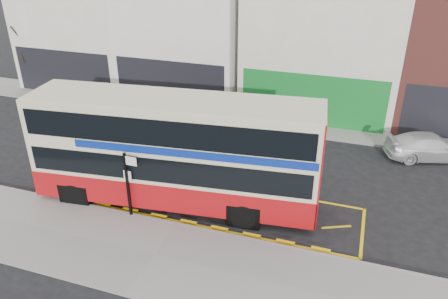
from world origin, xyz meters
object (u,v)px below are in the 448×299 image
(double_decker_bus, at_px, (176,151))
(car_silver, at_px, (105,102))
(car_grey, at_px, (246,121))
(car_white, at_px, (430,147))
(street_tree_left, at_px, (25,32))
(street_tree_right, at_px, (350,70))
(bus_stop_post, at_px, (128,179))

(double_decker_bus, bearing_deg, car_silver, 131.17)
(car_grey, bearing_deg, car_white, -101.47)
(car_grey, xyz_separation_m, street_tree_left, (-16.89, 2.52, 3.39))
(double_decker_bus, height_order, street_tree_left, street_tree_left)
(car_white, xyz_separation_m, street_tree_right, (-4.54, 3.06, 2.66))
(bus_stop_post, bearing_deg, car_grey, 79.20)
(car_grey, xyz_separation_m, street_tree_right, (5.26, 2.80, 2.68))
(bus_stop_post, relative_size, car_silver, 0.64)
(car_silver, bearing_deg, car_grey, -106.46)
(car_white, height_order, street_tree_right, street_tree_right)
(bus_stop_post, height_order, street_tree_right, street_tree_right)
(car_silver, xyz_separation_m, car_grey, (9.19, 0.26, -0.11))
(bus_stop_post, height_order, car_silver, bus_stop_post)
(car_grey, distance_m, street_tree_right, 6.53)
(bus_stop_post, distance_m, street_tree_left, 19.37)
(car_silver, height_order, car_white, car_silver)
(double_decker_bus, bearing_deg, bus_stop_post, -133.98)
(car_grey, relative_size, street_tree_right, 0.79)
(car_grey, height_order, car_white, car_white)
(double_decker_bus, xyz_separation_m, street_tree_left, (-16.17, 10.52, 1.56))
(street_tree_right, bearing_deg, double_decker_bus, -118.92)
(double_decker_bus, relative_size, car_grey, 3.11)
(double_decker_bus, xyz_separation_m, bus_stop_post, (-1.30, -1.69, -0.62))
(car_white, bearing_deg, car_silver, 71.52)
(street_tree_right, bearing_deg, car_white, -33.94)
(double_decker_bus, bearing_deg, car_white, 29.96)
(car_grey, bearing_deg, double_decker_bus, 164.93)
(car_grey, bearing_deg, street_tree_left, 71.55)
(double_decker_bus, xyz_separation_m, car_silver, (-8.47, 7.74, -1.72))
(double_decker_bus, xyz_separation_m, car_white, (10.51, 7.75, -1.82))
(street_tree_right, bearing_deg, bus_stop_post, -120.19)
(bus_stop_post, bearing_deg, car_silver, 128.21)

